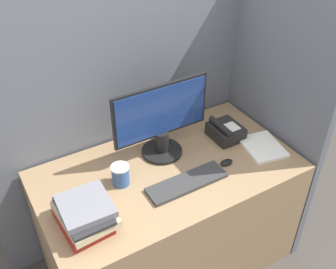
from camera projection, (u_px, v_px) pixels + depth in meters
name	position (u px, v px, depth m)	size (l,w,h in m)	color
cubicle_panel_rear	(132.00, 118.00, 2.36)	(1.80, 0.04, 1.71)	slate
cubicle_panel_right	(271.00, 115.00, 2.38)	(0.04, 0.83, 1.71)	slate
desk	(168.00, 218.00, 2.34)	(1.40, 0.77, 0.77)	#937551
monitor	(161.00, 123.00, 2.11)	(0.56, 0.23, 0.43)	black
keyboard	(187.00, 182.00, 2.02)	(0.43, 0.13, 0.02)	#333333
mouse	(226.00, 162.00, 2.14)	(0.07, 0.04, 0.02)	black
coffee_cup	(121.00, 175.00, 1.99)	(0.09, 0.09, 0.11)	#335999
book_stack	(84.00, 214.00, 1.77)	(0.24, 0.31, 0.13)	maroon
desk_telephone	(225.00, 131.00, 2.32)	(0.17, 0.19, 0.12)	black
paper_pile	(263.00, 147.00, 2.25)	(0.25, 0.28, 0.02)	white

